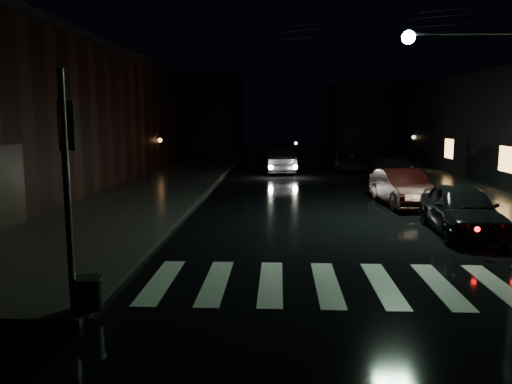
# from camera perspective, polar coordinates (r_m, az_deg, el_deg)

# --- Properties ---
(ground) EXTENTS (120.00, 120.00, 0.00)m
(ground) POSITION_cam_1_polar(r_m,az_deg,el_deg) (10.55, -4.98, -11.11)
(ground) COLOR black
(ground) RESTS_ON ground
(sidewalk_left) EXTENTS (6.00, 44.00, 0.15)m
(sidewalk_left) POSITION_cam_1_polar(r_m,az_deg,el_deg) (24.92, -12.14, 0.34)
(sidewalk_left) COLOR #282826
(sidewalk_left) RESTS_ON ground
(sidewalk_right) EXTENTS (4.00, 44.00, 0.15)m
(sidewalk_right) POSITION_cam_1_polar(r_m,az_deg,el_deg) (25.60, 22.37, 0.10)
(sidewalk_right) COLOR #282826
(sidewalk_right) RESTS_ON ground
(building_left) EXTENTS (10.00, 36.00, 7.00)m
(building_left) POSITION_cam_1_polar(r_m,az_deg,el_deg) (29.10, -24.89, 7.66)
(building_left) COLOR black
(building_left) RESTS_ON ground
(building_far_left) EXTENTS (14.00, 10.00, 8.00)m
(building_far_left) POSITION_cam_1_polar(r_m,az_deg,el_deg) (56.01, -9.13, 8.89)
(building_far_left) COLOR black
(building_far_left) RESTS_ON ground
(building_far_right) EXTENTS (14.00, 10.00, 7.00)m
(building_far_right) POSITION_cam_1_polar(r_m,az_deg,el_deg) (56.28, 15.82, 8.17)
(building_far_right) COLOR black
(building_far_right) RESTS_ON ground
(crosswalk) EXTENTS (9.00, 3.00, 0.01)m
(crosswalk) POSITION_cam_1_polar(r_m,az_deg,el_deg) (11.06, 11.24, -10.29)
(crosswalk) COLOR beige
(crosswalk) RESTS_ON ground
(signal_pole_corner) EXTENTS (0.68, 0.61, 4.20)m
(signal_pole_corner) POSITION_cam_1_polar(r_m,az_deg,el_deg) (9.31, -19.57, -4.38)
(signal_pole_corner) COLOR slate
(signal_pole_corner) RESTS_ON ground
(utility_pole) EXTENTS (4.92, 0.44, 8.00)m
(utility_pole) POSITION_cam_1_polar(r_m,az_deg,el_deg) (18.46, 27.07, 10.90)
(utility_pole) COLOR black
(utility_pole) RESTS_ON ground
(parked_car_a) EXTENTS (2.01, 4.55, 1.52)m
(parked_car_a) POSITION_cam_1_polar(r_m,az_deg,el_deg) (16.51, 22.44, -1.82)
(parked_car_a) COLOR black
(parked_car_a) RESTS_ON ground
(parked_car_b) EXTENTS (1.92, 4.59, 1.47)m
(parked_car_b) POSITION_cam_1_polar(r_m,az_deg,el_deg) (21.01, 16.36, 0.51)
(parked_car_b) COLOR black
(parked_car_b) RESTS_ON ground
(parked_car_c) EXTENTS (2.55, 5.22, 1.46)m
(parked_car_c) POSITION_cam_1_polar(r_m,az_deg,el_deg) (27.43, 15.59, 2.33)
(parked_car_c) COLOR black
(parked_car_c) RESTS_ON ground
(parked_car_d) EXTENTS (2.20, 4.63, 1.28)m
(parked_car_d) POSITION_cam_1_polar(r_m,az_deg,el_deg) (34.86, 10.84, 3.60)
(parked_car_d) COLOR black
(parked_car_d) RESTS_ON ground
(oncoming_car) EXTENTS (2.31, 5.02, 1.59)m
(oncoming_car) POSITION_cam_1_polar(r_m,az_deg,el_deg) (32.06, 2.43, 3.61)
(oncoming_car) COLOR black
(oncoming_car) RESTS_ON ground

